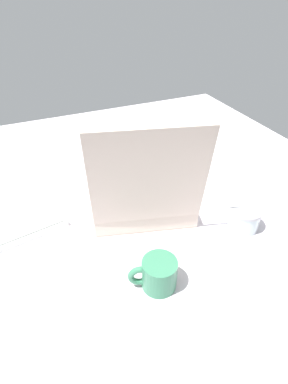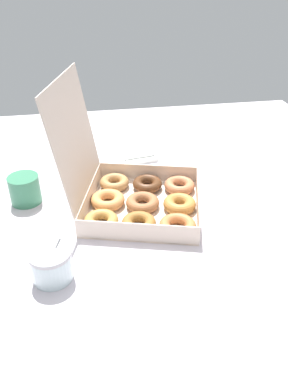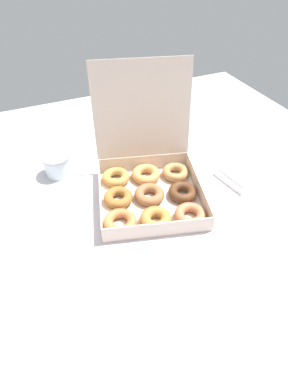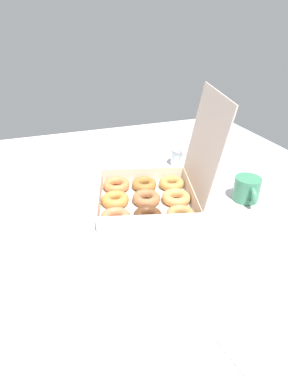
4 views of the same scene
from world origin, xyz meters
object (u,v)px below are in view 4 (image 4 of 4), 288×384
(keyboard, at_px, (209,301))
(glass_jar, at_px, (181,157))
(donut_box, at_px, (152,193))
(coffee_mug, at_px, (247,189))

(keyboard, distance_m, glass_jar, 0.79)
(keyboard, bearing_deg, donut_box, 176.27)
(keyboard, xyz_separation_m, glass_jar, (-0.73, 0.28, 0.03))
(keyboard, relative_size, coffee_mug, 2.99)
(donut_box, relative_size, glass_jar, 4.60)
(keyboard, height_order, glass_jar, glass_jar)
(coffee_mug, xyz_separation_m, glass_jar, (-0.36, -0.09, -0.01))
(donut_box, bearing_deg, coffee_mug, 74.00)
(glass_jar, bearing_deg, coffee_mug, 14.49)
(coffee_mug, bearing_deg, glass_jar, -165.51)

